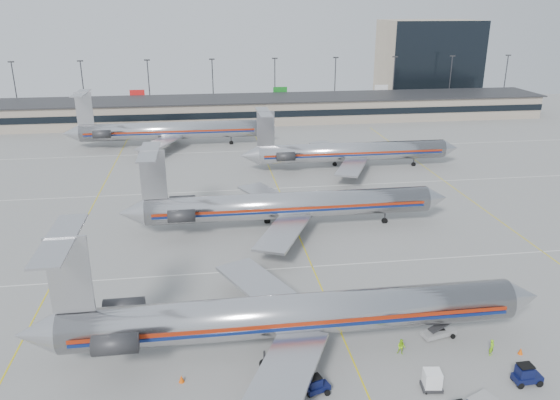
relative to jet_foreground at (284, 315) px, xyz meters
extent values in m
plane|color=gray|center=(5.85, 6.04, -3.61)|extent=(260.00, 260.00, 0.00)
cube|color=silver|center=(5.85, 16.04, -3.60)|extent=(160.00, 0.15, 0.02)
cube|color=gray|center=(5.85, 104.04, -0.61)|extent=(160.00, 16.00, 6.00)
cube|color=black|center=(5.85, 95.94, -0.41)|extent=(160.00, 0.20, 1.60)
cube|color=#2D2D30|center=(5.85, 104.04, 2.49)|extent=(162.00, 17.00, 0.30)
cylinder|color=#38383D|center=(-57.15, 118.04, 3.89)|extent=(0.30, 0.30, 15.00)
cube|color=#2D2D30|center=(-57.15, 118.04, 11.49)|extent=(1.60, 0.40, 0.35)
cylinder|color=#38383D|center=(-39.15, 118.04, 3.89)|extent=(0.30, 0.30, 15.00)
cube|color=#2D2D30|center=(-39.15, 118.04, 11.49)|extent=(1.60, 0.40, 0.35)
cylinder|color=#38383D|center=(-21.15, 118.04, 3.89)|extent=(0.30, 0.30, 15.00)
cube|color=#2D2D30|center=(-21.15, 118.04, 11.49)|extent=(1.60, 0.40, 0.35)
cylinder|color=#38383D|center=(-3.15, 118.04, 3.89)|extent=(0.30, 0.30, 15.00)
cube|color=#2D2D30|center=(-3.15, 118.04, 11.49)|extent=(1.60, 0.40, 0.35)
cylinder|color=#38383D|center=(14.85, 118.04, 3.89)|extent=(0.30, 0.30, 15.00)
cube|color=#2D2D30|center=(14.85, 118.04, 11.49)|extent=(1.60, 0.40, 0.35)
cylinder|color=#38383D|center=(32.85, 118.04, 3.89)|extent=(0.30, 0.30, 15.00)
cube|color=#2D2D30|center=(32.85, 118.04, 11.49)|extent=(1.60, 0.40, 0.35)
cylinder|color=#38383D|center=(50.85, 118.04, 3.89)|extent=(0.30, 0.30, 15.00)
cube|color=#2D2D30|center=(50.85, 118.04, 11.49)|extent=(1.60, 0.40, 0.35)
cylinder|color=#38383D|center=(68.85, 118.04, 3.89)|extent=(0.30, 0.30, 15.00)
cube|color=#2D2D30|center=(68.85, 118.04, 11.49)|extent=(1.60, 0.40, 0.35)
cylinder|color=#38383D|center=(86.85, 118.04, 3.89)|extent=(0.30, 0.30, 15.00)
cube|color=#2D2D30|center=(86.85, 118.04, 11.49)|extent=(1.60, 0.40, 0.35)
cube|color=tan|center=(67.85, 134.04, 8.89)|extent=(30.00, 20.00, 25.00)
cylinder|color=silver|center=(1.00, 0.00, -0.06)|extent=(40.61, 3.76, 3.76)
cone|color=silver|center=(22.93, 0.00, -0.06)|extent=(3.25, 3.76, 3.76)
cone|color=#B4B4B9|center=(-21.13, 0.00, -0.06)|extent=(3.65, 3.76, 3.76)
cube|color=maroon|center=(1.00, -1.88, 0.10)|extent=(38.58, 0.05, 0.36)
cube|color=navy|center=(1.00, -1.88, -0.31)|extent=(38.58, 0.05, 0.28)
cube|color=#B4B4B9|center=(-1.03, 7.11, -1.07)|extent=(9.44, 13.76, 0.32)
cube|color=#B4B4B9|center=(-1.03, -7.10, -1.07)|extent=(9.44, 13.76, 0.32)
cube|color=#B4B4B9|center=(-17.78, 0.00, 5.27)|extent=(3.45, 0.25, 6.90)
cube|color=#B4B4B9|center=(-18.08, 0.00, 8.52)|extent=(2.44, 10.66, 0.18)
cylinder|color=#2D2D30|center=(-14.23, 2.90, 0.25)|extent=(3.65, 1.73, 1.73)
cylinder|color=#2D2D30|center=(-14.23, -2.89, 0.25)|extent=(3.65, 1.73, 1.73)
cylinder|color=#2D2D30|center=(15.21, 0.00, -2.77)|extent=(0.20, 0.20, 1.67)
cylinder|color=#2D2D30|center=(-2.04, -2.43, -2.77)|extent=(0.20, 0.20, 1.67)
cylinder|color=#2D2D30|center=(-2.04, 2.44, -2.77)|extent=(0.20, 0.20, 1.67)
cylinder|color=black|center=(15.21, 0.00, -3.25)|extent=(0.91, 0.30, 0.91)
cylinder|color=silver|center=(5.09, 28.21, -0.15)|extent=(39.52, 3.66, 3.66)
cone|color=silver|center=(26.43, 28.21, -0.15)|extent=(3.16, 3.66, 3.66)
cone|color=#B4B4B9|center=(-16.45, 28.21, -0.15)|extent=(3.56, 3.66, 3.66)
cube|color=maroon|center=(5.09, 26.37, 0.00)|extent=(37.54, 0.05, 0.35)
cube|color=navy|center=(5.09, 26.37, -0.40)|extent=(37.54, 0.05, 0.28)
cube|color=#B4B4B9|center=(3.11, 35.13, -1.14)|extent=(9.19, 13.39, 0.32)
cube|color=#B4B4B9|center=(3.11, 21.29, -1.14)|extent=(9.19, 13.39, 0.32)
cube|color=#B4B4B9|center=(-13.19, 28.21, 5.04)|extent=(3.36, 0.25, 6.72)
cube|color=#B4B4B9|center=(-13.49, 28.21, 8.20)|extent=(2.37, 10.37, 0.18)
cylinder|color=#2D2D30|center=(-9.73, 31.03, 0.15)|extent=(3.56, 1.68, 1.68)
cylinder|color=#2D2D30|center=(-9.73, 25.39, 0.15)|extent=(3.56, 1.68, 1.68)
cylinder|color=#2D2D30|center=(18.92, 28.21, -2.79)|extent=(0.20, 0.20, 1.63)
cylinder|color=#2D2D30|center=(2.12, 25.84, -2.79)|extent=(0.20, 0.20, 1.63)
cylinder|color=#2D2D30|center=(2.12, 30.58, -2.79)|extent=(0.20, 0.20, 1.63)
cylinder|color=black|center=(18.92, 28.21, -3.26)|extent=(0.89, 0.30, 0.89)
cylinder|color=silver|center=(21.56, 55.87, -0.28)|extent=(36.12, 3.52, 3.52)
cone|color=silver|center=(41.14, 55.87, -0.28)|extent=(3.04, 3.52, 3.52)
cone|color=#B4B4B9|center=(1.79, 55.87, -0.28)|extent=(3.42, 3.52, 3.52)
cube|color=maroon|center=(21.56, 54.10, -0.14)|extent=(34.31, 0.05, 0.33)
cube|color=navy|center=(21.56, 54.10, -0.52)|extent=(34.31, 0.05, 0.27)
cube|color=#B4B4B9|center=(19.65, 62.52, -1.23)|extent=(8.84, 12.89, 0.30)
cube|color=#B4B4B9|center=(19.65, 49.22, -1.23)|extent=(8.84, 12.89, 0.30)
cube|color=#B4B4B9|center=(4.92, 55.87, 4.71)|extent=(3.23, 0.24, 6.46)
cube|color=#B4B4B9|center=(4.64, 55.87, 7.75)|extent=(2.28, 9.98, 0.17)
cylinder|color=#2D2D30|center=(8.25, 58.58, 0.00)|extent=(3.42, 1.62, 1.62)
cylinder|color=#2D2D30|center=(8.25, 53.16, 0.00)|extent=(3.42, 1.62, 1.62)
cylinder|color=#2D2D30|center=(33.91, 55.87, -2.82)|extent=(0.19, 0.19, 1.57)
cylinder|color=#2D2D30|center=(18.70, 53.59, -2.82)|extent=(0.19, 0.19, 1.57)
cylinder|color=#2D2D30|center=(18.70, 58.15, -2.82)|extent=(0.19, 0.19, 1.57)
cylinder|color=black|center=(33.91, 55.87, -3.28)|extent=(0.86, 0.29, 0.86)
cylinder|color=silver|center=(-13.56, 78.41, -0.05)|extent=(38.61, 3.76, 3.76)
cone|color=silver|center=(7.37, 78.41, -0.05)|extent=(3.25, 3.76, 3.76)
cone|color=#B4B4B9|center=(-34.69, 78.41, -0.05)|extent=(3.66, 3.76, 3.76)
cube|color=maroon|center=(-13.56, 76.52, 0.10)|extent=(36.68, 0.05, 0.36)
cube|color=navy|center=(-13.56, 76.52, -0.31)|extent=(36.68, 0.05, 0.28)
cube|color=#B4B4B9|center=(-15.59, 85.53, -1.07)|extent=(9.45, 13.77, 0.33)
cube|color=#B4B4B9|center=(-15.59, 71.30, -1.07)|extent=(9.45, 13.77, 0.33)
cube|color=#B4B4B9|center=(-31.34, 78.41, 5.28)|extent=(3.45, 0.25, 6.91)
cube|color=#B4B4B9|center=(-31.64, 78.41, 8.53)|extent=(2.44, 10.67, 0.18)
cylinder|color=#2D2D30|center=(-27.78, 81.31, 0.25)|extent=(3.66, 1.73, 1.73)
cylinder|color=#2D2D30|center=(-27.78, 75.52, 0.25)|extent=(3.66, 1.73, 1.73)
cylinder|color=#2D2D30|center=(-0.35, 78.41, -2.77)|extent=(0.20, 0.20, 1.68)
cylinder|color=#2D2D30|center=(-16.61, 75.98, -2.77)|extent=(0.20, 0.20, 1.68)
cylinder|color=#2D2D30|center=(-16.61, 80.85, -2.77)|extent=(0.20, 0.20, 1.68)
cylinder|color=black|center=(-0.35, 78.41, -3.25)|extent=(0.91, 0.30, 0.91)
cube|color=#090E34|center=(1.87, -6.29, -3.12)|extent=(2.17, 1.54, 0.45)
cube|color=#090E34|center=(1.60, -6.29, -2.58)|extent=(1.29, 1.18, 0.80)
cube|color=black|center=(1.60, -6.29, -2.05)|extent=(1.24, 1.12, 0.07)
cylinder|color=black|center=(2.58, -5.85, -3.36)|extent=(0.50, 0.16, 0.50)
cylinder|color=black|center=(2.58, -6.74, -3.36)|extent=(0.50, 0.16, 0.50)
cylinder|color=black|center=(1.16, -5.85, -3.36)|extent=(0.50, 0.16, 0.50)
cylinder|color=black|center=(1.16, -6.74, -3.36)|extent=(0.50, 0.16, 0.50)
cube|color=#090E34|center=(19.33, -7.62, -3.03)|extent=(2.36, 1.24, 0.53)
cube|color=#090E34|center=(19.02, -7.62, -2.40)|extent=(1.30, 1.10, 0.95)
cube|color=black|center=(19.02, -7.62, -1.76)|extent=(1.25, 1.04, 0.08)
cylinder|color=black|center=(20.17, -7.10, -3.31)|extent=(0.59, 0.19, 0.59)
cylinder|color=black|center=(20.17, -8.15, -3.31)|extent=(0.59, 0.19, 0.59)
cylinder|color=black|center=(18.49, -7.10, -3.31)|extent=(0.59, 0.19, 0.59)
cylinder|color=black|center=(18.49, -8.15, -3.31)|extent=(0.59, 0.19, 0.59)
cube|color=gray|center=(14.03, -10.13, -2.47)|extent=(2.46, 2.12, 0.07)
cube|color=#2D2D30|center=(11.21, -7.17, -3.38)|extent=(1.81, 1.58, 0.27)
cube|color=white|center=(11.21, -7.17, -2.56)|extent=(1.53, 1.45, 1.37)
cylinder|color=black|center=(11.85, -6.62, -3.50)|extent=(0.22, 0.11, 0.22)
cylinder|color=black|center=(11.85, -7.71, -3.50)|extent=(0.22, 0.11, 0.22)
cylinder|color=black|center=(10.57, -6.62, -3.50)|extent=(0.22, 0.11, 0.22)
cylinder|color=black|center=(10.57, -7.71, -3.50)|extent=(0.22, 0.11, 0.22)
cube|color=gray|center=(14.89, -0.09, -3.19)|extent=(3.55, 1.99, 0.47)
cube|color=#2D2D30|center=(15.45, -0.09, -2.12)|extent=(3.50, 1.64, 1.20)
cylinder|color=black|center=(16.10, 0.42, -3.38)|extent=(0.47, 0.15, 0.47)
cylinder|color=black|center=(16.10, -0.61, -3.38)|extent=(0.47, 0.15, 0.47)
cylinder|color=black|center=(13.68, 0.42, -3.38)|extent=(0.47, 0.15, 0.47)
cylinder|color=black|center=(13.68, -0.61, -3.38)|extent=(0.47, 0.15, 0.47)
imported|color=#79C912|center=(18.38, -3.49, -2.82)|extent=(0.69, 0.64, 1.57)
imported|color=#97E115|center=(10.38, -2.24, -2.85)|extent=(0.92, 0.86, 1.51)
cone|color=#E75107|center=(21.10, -3.74, -3.30)|extent=(0.60, 0.60, 0.62)
cone|color=#E75107|center=(-9.13, -3.39, -3.28)|extent=(0.52, 0.52, 0.65)
camera|label=1|loc=(-6.27, -41.94, 26.19)|focal=35.00mm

